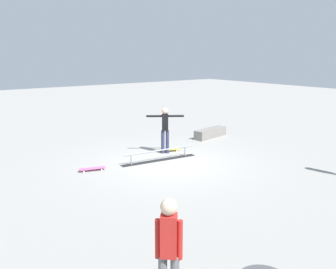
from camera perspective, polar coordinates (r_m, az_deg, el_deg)
ground_plane at (r=12.05m, az=0.12°, el=-4.50°), size 60.00×60.00×0.00m
grind_rail at (r=12.26m, az=-1.40°, el=-3.41°), size 2.78×0.58×0.38m
skate_ledge at (r=15.74m, az=6.76°, el=0.25°), size 1.79×0.74×0.39m
skater_main at (r=12.97m, az=-0.47°, el=1.20°), size 1.16×0.84×1.69m
skateboard_main at (r=13.38m, az=0.12°, el=-2.43°), size 0.82×0.45×0.09m
bystander_red_shirt at (r=5.13m, az=0.13°, el=-17.79°), size 0.33×0.31×1.69m
loose_skateboard_pink at (r=11.46m, az=-11.96°, el=-5.32°), size 0.82×0.42×0.09m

